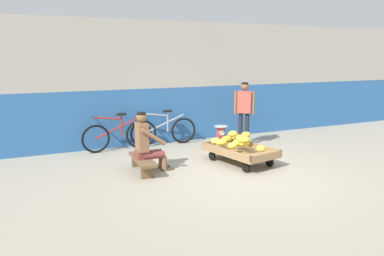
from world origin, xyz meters
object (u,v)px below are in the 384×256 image
(banana_cart, at_px, (240,152))
(bicycle_near_left, at_px, (118,135))
(bicycle_far_left, at_px, (164,131))
(customer_adult, at_px, (244,107))
(low_bench, at_px, (143,162))
(plastic_crate, at_px, (221,145))
(shopping_bag, at_px, (235,149))
(weighing_scale, at_px, (221,132))
(vendor_seated, at_px, (147,142))

(banana_cart, height_order, bicycle_near_left, bicycle_near_left)
(bicycle_far_left, height_order, customer_adult, customer_adult)
(bicycle_near_left, bearing_deg, low_bench, -89.62)
(low_bench, relative_size, bicycle_near_left, 0.67)
(plastic_crate, relative_size, customer_adult, 0.24)
(plastic_crate, bearing_deg, customer_adult, 20.50)
(banana_cart, height_order, low_bench, banana_cart)
(bicycle_near_left, bearing_deg, banana_cart, -46.77)
(low_bench, bearing_deg, shopping_bag, 10.15)
(plastic_crate, relative_size, weighing_scale, 1.20)
(vendor_seated, bearing_deg, bicycle_far_left, 60.97)
(banana_cart, relative_size, low_bench, 1.40)
(weighing_scale, xyz_separation_m, shopping_bag, (0.20, -0.30, -0.33))
(plastic_crate, bearing_deg, banana_cart, -95.82)
(banana_cart, height_order, shopping_bag, banana_cart)
(weighing_scale, distance_m, bicycle_near_left, 2.36)
(shopping_bag, bearing_deg, vendor_seated, -169.42)
(vendor_seated, height_order, weighing_scale, vendor_seated)
(low_bench, xyz_separation_m, shopping_bag, (2.26, 0.41, -0.08))
(vendor_seated, xyz_separation_m, plastic_crate, (1.97, 0.71, -0.42))
(low_bench, bearing_deg, vendor_seated, -0.71)
(banana_cart, height_order, weighing_scale, weighing_scale)
(vendor_seated, bearing_deg, banana_cart, -8.21)
(low_bench, distance_m, plastic_crate, 2.18)
(vendor_seated, xyz_separation_m, shopping_bag, (2.18, 0.41, -0.45))
(low_bench, distance_m, weighing_scale, 2.19)
(banana_cart, xyz_separation_m, weighing_scale, (0.10, 0.98, 0.21))
(bicycle_far_left, xyz_separation_m, shopping_bag, (1.14, -1.46, -0.23))
(shopping_bag, bearing_deg, customer_adult, 45.58)
(low_bench, distance_m, customer_adult, 3.12)
(low_bench, bearing_deg, banana_cart, -7.88)
(bicycle_near_left, xyz_separation_m, customer_adult, (2.86, -0.82, 0.60))
(weighing_scale, xyz_separation_m, customer_adult, (0.79, 0.30, 0.50))
(vendor_seated, height_order, plastic_crate, vendor_seated)
(bicycle_far_left, bearing_deg, shopping_bag, -51.90)
(low_bench, distance_m, bicycle_far_left, 2.18)
(low_bench, distance_m, bicycle_near_left, 1.83)
(weighing_scale, height_order, bicycle_near_left, bicycle_near_left)
(low_bench, xyz_separation_m, vendor_seated, (0.09, -0.00, 0.37))
(vendor_seated, relative_size, shopping_bag, 4.75)
(customer_adult, bearing_deg, vendor_seated, -159.98)
(banana_cart, bearing_deg, weighing_scale, 84.17)
(vendor_seated, bearing_deg, customer_adult, 20.02)
(bicycle_near_left, relative_size, bicycle_far_left, 1.00)
(bicycle_far_left, bearing_deg, customer_adult, -26.29)
(shopping_bag, bearing_deg, banana_cart, -114.11)
(bicycle_far_left, bearing_deg, weighing_scale, -50.81)
(banana_cart, height_order, vendor_seated, vendor_seated)
(banana_cart, distance_m, bicycle_near_left, 2.88)
(vendor_seated, distance_m, weighing_scale, 2.10)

